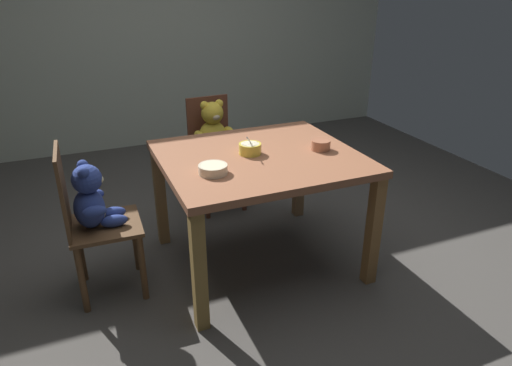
{
  "coord_description": "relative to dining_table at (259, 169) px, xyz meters",
  "views": [
    {
      "loc": [
        -0.98,
        -2.3,
        1.68
      ],
      "look_at": [
        0.0,
        0.05,
        0.52
      ],
      "focal_mm": 32.21,
      "sensor_mm": 36.0,
      "label": 1
    }
  ],
  "objects": [
    {
      "name": "teddy_chair_far_center",
      "position": [
        0.0,
        0.89,
        -0.08
      ],
      "size": [
        0.38,
        0.41,
        0.84
      ],
      "rotation": [
        0.0,
        0.0,
        -1.52
      ],
      "color": "brown",
      "rests_on": "ground_plane"
    },
    {
      "name": "dining_table",
      "position": [
        0.0,
        0.0,
        0.0
      ],
      "size": [
        1.13,
        1.01,
        0.73
      ],
      "color": "brown",
      "rests_on": "ground_plane"
    },
    {
      "name": "ground_plane",
      "position": [
        0.0,
        0.0,
        -0.65
      ],
      "size": [
        5.2,
        5.2,
        0.04
      ],
      "color": "#474440"
    },
    {
      "name": "porridge_bowl_cream_near_left",
      "position": [
        -0.33,
        -0.17,
        0.12
      ],
      "size": [
        0.15,
        0.15,
        0.05
      ],
      "color": "beige",
      "rests_on": "dining_table"
    },
    {
      "name": "porridge_bowl_terracotta_near_right",
      "position": [
        0.37,
        -0.07,
        0.13
      ],
      "size": [
        0.11,
        0.11,
        0.06
      ],
      "color": "#B26D4E",
      "rests_on": "dining_table"
    },
    {
      "name": "wall_rear",
      "position": [
        0.0,
        2.56,
        0.79
      ],
      "size": [
        5.2,
        0.08,
        2.83
      ],
      "primitive_type": "cube",
      "color": "#AAB2A1",
      "rests_on": "ground_plane"
    },
    {
      "name": "teddy_chair_near_left",
      "position": [
        -0.95,
        0.05,
        -0.09
      ],
      "size": [
        0.39,
        0.38,
        0.89
      ],
      "rotation": [
        0.0,
        0.0,
        -0.03
      ],
      "color": "brown",
      "rests_on": "ground_plane"
    },
    {
      "name": "porridge_bowl_yellow_center",
      "position": [
        -0.05,
        0.03,
        0.13
      ],
      "size": [
        0.13,
        0.13,
        0.13
      ],
      "color": "yellow",
      "rests_on": "dining_table"
    }
  ]
}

